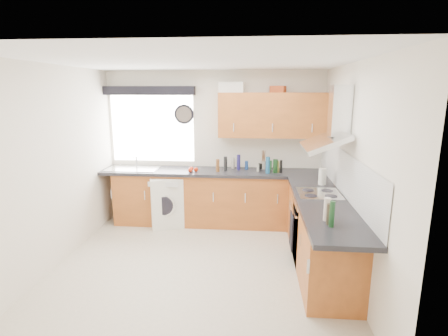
# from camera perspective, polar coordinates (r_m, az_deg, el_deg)

# --- Properties ---
(ground_plane) EXTENTS (3.60, 3.60, 0.00)m
(ground_plane) POSITION_cam_1_polar(r_m,az_deg,el_deg) (4.60, -4.19, -15.80)
(ground_plane) COLOR beige
(ceiling) EXTENTS (3.60, 3.60, 0.02)m
(ceiling) POSITION_cam_1_polar(r_m,az_deg,el_deg) (4.06, -4.78, 16.97)
(ceiling) COLOR white
(ceiling) RESTS_ON wall_back
(wall_back) EXTENTS (3.60, 0.02, 2.50)m
(wall_back) POSITION_cam_1_polar(r_m,az_deg,el_deg) (5.91, -1.61, 3.48)
(wall_back) COLOR silver
(wall_back) RESTS_ON ground_plane
(wall_front) EXTENTS (3.60, 0.02, 2.50)m
(wall_front) POSITION_cam_1_polar(r_m,az_deg,el_deg) (2.48, -11.37, -9.90)
(wall_front) COLOR silver
(wall_front) RESTS_ON ground_plane
(wall_left) EXTENTS (0.02, 3.60, 2.50)m
(wall_left) POSITION_cam_1_polar(r_m,az_deg,el_deg) (4.79, -26.21, 0.01)
(wall_left) COLOR silver
(wall_left) RESTS_ON ground_plane
(wall_right) EXTENTS (0.02, 3.60, 2.50)m
(wall_right) POSITION_cam_1_polar(r_m,az_deg,el_deg) (4.25, 20.21, -0.92)
(wall_right) COLOR silver
(wall_right) RESTS_ON ground_plane
(window) EXTENTS (1.40, 0.02, 1.10)m
(window) POSITION_cam_1_polar(r_m,az_deg,el_deg) (6.07, -11.60, 6.33)
(window) COLOR silver
(window) RESTS_ON wall_back
(window_blind) EXTENTS (1.50, 0.18, 0.14)m
(window_blind) POSITION_cam_1_polar(r_m,az_deg,el_deg) (5.95, -12.12, 12.27)
(window_blind) COLOR black
(window_blind) RESTS_ON wall_back
(splashback) EXTENTS (0.01, 3.00, 0.54)m
(splashback) POSITION_cam_1_polar(r_m,az_deg,el_deg) (4.55, 19.07, -0.90)
(splashback) COLOR white
(splashback) RESTS_ON wall_right
(base_cab_back) EXTENTS (3.00, 0.58, 0.86)m
(base_cab_back) POSITION_cam_1_polar(r_m,az_deg,el_deg) (5.83, -2.87, -4.95)
(base_cab_back) COLOR brown
(base_cab_back) RESTS_ON ground_plane
(base_cab_corner) EXTENTS (0.60, 0.60, 0.86)m
(base_cab_corner) POSITION_cam_1_polar(r_m,az_deg,el_deg) (5.83, 12.97, -5.28)
(base_cab_corner) COLOR brown
(base_cab_corner) RESTS_ON ground_plane
(base_cab_right) EXTENTS (0.58, 2.10, 0.86)m
(base_cab_right) POSITION_cam_1_polar(r_m,az_deg,el_deg) (4.58, 15.38, -10.45)
(base_cab_right) COLOR brown
(base_cab_right) RESTS_ON ground_plane
(worktop_back) EXTENTS (3.60, 0.62, 0.05)m
(worktop_back) POSITION_cam_1_polar(r_m,az_deg,el_deg) (5.69, -1.94, -0.64)
(worktop_back) COLOR black
(worktop_back) RESTS_ON base_cab_back
(worktop_right) EXTENTS (0.62, 2.42, 0.05)m
(worktop_right) POSITION_cam_1_polar(r_m,az_deg,el_deg) (4.28, 15.95, -5.62)
(worktop_right) COLOR black
(worktop_right) RESTS_ON base_cab_right
(sink) EXTENTS (0.84, 0.46, 0.10)m
(sink) POSITION_cam_1_polar(r_m,az_deg,el_deg) (5.98, -14.70, 0.25)
(sink) COLOR silver
(sink) RESTS_ON worktop_back
(oven) EXTENTS (0.56, 0.58, 0.85)m
(oven) POSITION_cam_1_polar(r_m,az_deg,el_deg) (4.71, 14.93, -9.80)
(oven) COLOR black
(oven) RESTS_ON ground_plane
(hob_plate) EXTENTS (0.52, 0.52, 0.01)m
(hob_plate) POSITION_cam_1_polar(r_m,az_deg,el_deg) (4.55, 15.28, -4.06)
(hob_plate) COLOR silver
(hob_plate) RESTS_ON worktop_right
(extractor_hood) EXTENTS (0.52, 0.78, 0.66)m
(extractor_hood) POSITION_cam_1_polar(r_m,az_deg,el_deg) (4.41, 17.21, 6.61)
(extractor_hood) COLOR silver
(extractor_hood) RESTS_ON wall_right
(upper_cabinets) EXTENTS (1.70, 0.35, 0.70)m
(upper_cabinets) POSITION_cam_1_polar(r_m,az_deg,el_deg) (5.64, 7.89, 8.55)
(upper_cabinets) COLOR brown
(upper_cabinets) RESTS_ON wall_back
(washing_machine) EXTENTS (0.71, 0.70, 0.82)m
(washing_machine) POSITION_cam_1_polar(r_m,az_deg,el_deg) (5.85, -9.14, -5.24)
(washing_machine) COLOR silver
(washing_machine) RESTS_ON ground_plane
(wall_clock) EXTENTS (0.32, 0.04, 0.32)m
(wall_clock) POSITION_cam_1_polar(r_m,az_deg,el_deg) (5.89, -6.59, 8.70)
(wall_clock) COLOR black
(wall_clock) RESTS_ON wall_back
(casserole) EXTENTS (0.41, 0.30, 0.16)m
(casserole) POSITION_cam_1_polar(r_m,az_deg,el_deg) (5.72, 1.29, 13.04)
(casserole) COLOR silver
(casserole) RESTS_ON upper_cabinets
(storage_box) EXTENTS (0.27, 0.25, 0.10)m
(storage_box) POSITION_cam_1_polar(r_m,az_deg,el_deg) (5.72, 8.81, 12.60)
(storage_box) COLOR #B0461D
(storage_box) RESTS_ON upper_cabinets
(utensil_pot) EXTENTS (0.11, 0.11, 0.13)m
(utensil_pot) POSITION_cam_1_polar(r_m,az_deg,el_deg) (5.82, 6.43, 0.50)
(utensil_pot) COLOR #9D9586
(utensil_pot) RESTS_ON worktop_back
(kitchen_roll) EXTENTS (0.13, 0.13, 0.23)m
(kitchen_roll) POSITION_cam_1_polar(r_m,az_deg,el_deg) (5.00, 15.76, -1.34)
(kitchen_roll) COLOR silver
(kitchen_roll) RESTS_ON worktop_right
(tomato_cluster) EXTENTS (0.19, 0.19, 0.07)m
(tomato_cluster) POSITION_cam_1_polar(r_m,az_deg,el_deg) (5.62, -5.16, -0.22)
(tomato_cluster) COLOR red
(tomato_cluster) RESTS_ON worktop_back
(jar_0) EXTENTS (0.04, 0.04, 0.15)m
(jar_0) POSITION_cam_1_polar(r_m,az_deg,el_deg) (5.75, 7.63, 0.44)
(jar_0) COLOR #1A4922
(jar_0) RESTS_ON worktop_back
(jar_1) EXTENTS (0.05, 0.05, 0.14)m
(jar_1) POSITION_cam_1_polar(r_m,az_deg,el_deg) (5.75, 3.70, 0.47)
(jar_1) COLOR navy
(jar_1) RESTS_ON worktop_back
(jar_2) EXTENTS (0.06, 0.06, 0.18)m
(jar_2) POSITION_cam_1_polar(r_m,az_deg,el_deg) (5.82, 1.51, 0.81)
(jar_2) COLOR #A19789
(jar_2) RESTS_ON worktop_back
(jar_3) EXTENTS (0.07, 0.07, 0.18)m
(jar_3) POSITION_cam_1_polar(r_m,az_deg,el_deg) (5.61, 8.70, 0.24)
(jar_3) COLOR #9F9636
(jar_3) RESTS_ON worktop_back
(jar_4) EXTENTS (0.06, 0.06, 0.23)m
(jar_4) POSITION_cam_1_polar(r_m,az_deg,el_deg) (5.63, 0.24, 0.70)
(jar_4) COLOR black
(jar_4) RESTS_ON worktop_back
(jar_5) EXTENTS (0.06, 0.06, 0.26)m
(jar_5) POSITION_cam_1_polar(r_m,az_deg,el_deg) (5.50, 7.16, 0.46)
(jar_5) COLOR navy
(jar_5) RESTS_ON worktop_back
(jar_6) EXTENTS (0.08, 0.08, 0.21)m
(jar_6) POSITION_cam_1_polar(r_m,az_deg,el_deg) (5.56, 8.38, 0.33)
(jar_6) COLOR #123314
(jar_6) RESTS_ON worktop_back
(jar_7) EXTENTS (0.06, 0.06, 0.09)m
(jar_7) POSITION_cam_1_polar(r_m,az_deg,el_deg) (5.80, 5.93, 0.28)
(jar_7) COLOR black
(jar_7) RESTS_ON worktop_back
(jar_8) EXTENTS (0.04, 0.04, 0.20)m
(jar_8) POSITION_cam_1_polar(r_m,az_deg,el_deg) (5.58, 9.30, 0.26)
(jar_8) COLOR black
(jar_8) RESTS_ON worktop_back
(jar_9) EXTENTS (0.04, 0.04, 0.11)m
(jar_9) POSITION_cam_1_polar(r_m,az_deg,el_deg) (5.62, 5.57, 0.01)
(jar_9) COLOR #AFA995
(jar_9) RESTS_ON worktop_back
(jar_10) EXTENTS (0.06, 0.06, 0.25)m
(jar_10) POSITION_cam_1_polar(r_m,az_deg,el_deg) (5.70, 2.39, 0.94)
(jar_10) COLOR #1D1852
(jar_10) RESTS_ON worktop_back
(jar_11) EXTENTS (0.06, 0.06, 0.20)m
(jar_11) POSITION_cam_1_polar(r_m,az_deg,el_deg) (5.57, -1.04, 0.41)
(jar_11) COLOR brown
(jar_11) RESTS_ON worktop_back
(bottle_0) EXTENTS (0.05, 0.05, 0.25)m
(bottle_0) POSITION_cam_1_polar(r_m,az_deg,el_deg) (3.50, 17.21, -7.20)
(bottle_0) COLOR #153C1B
(bottle_0) RESTS_ON worktop_right
(bottle_1) EXTENTS (0.07, 0.07, 0.21)m
(bottle_1) POSITION_cam_1_polar(r_m,az_deg,el_deg) (3.56, 16.90, -7.23)
(bottle_1) COLOR #342A1D
(bottle_1) RESTS_ON worktop_right
(bottle_2) EXTENTS (0.07, 0.07, 0.23)m
(bottle_2) POSITION_cam_1_polar(r_m,az_deg,el_deg) (3.65, 16.48, -6.48)
(bottle_2) COLOR #BEB1A2
(bottle_2) RESTS_ON worktop_right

